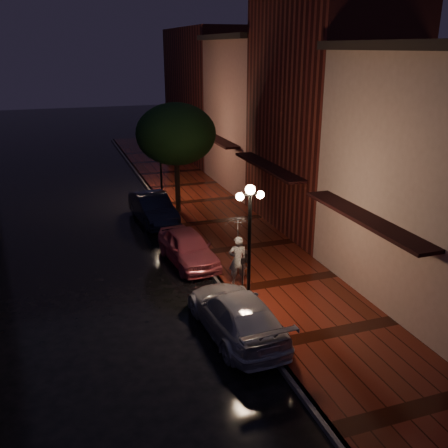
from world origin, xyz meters
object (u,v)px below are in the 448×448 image
object	(u,v)px
streetlamp_near	(249,239)
silver_car	(236,314)
street_tree	(176,136)
woman_with_umbrella	(238,240)
pink_car	(188,247)
navy_car	(153,208)
streetlamp_far	(160,156)
parking_meter	(243,271)

from	to	relation	value
streetlamp_near	silver_car	xyz separation A→B (m)	(-0.95, -1.36, -1.89)
street_tree	woman_with_umbrella	size ratio (longest dim) A/B	2.19
pink_car	navy_car	xyz separation A→B (m)	(-0.34, 5.64, 0.04)
streetlamp_near	silver_car	distance (m)	2.52
streetlamp_far	parking_meter	world-z (taller)	streetlamp_far
streetlamp_near	parking_meter	size ratio (longest dim) A/B	3.39
street_tree	woman_with_umbrella	distance (m)	9.56
pink_car	woman_with_umbrella	xyz separation A→B (m)	(1.20, -2.74, 1.20)
streetlamp_far	silver_car	xyz separation A→B (m)	(-0.95, -15.36, -1.89)
pink_car	silver_car	distance (m)	5.83
navy_car	pink_car	bearing A→B (deg)	-91.54
streetlamp_far	street_tree	world-z (taller)	street_tree
silver_car	woman_with_umbrella	world-z (taller)	woman_with_umbrella
silver_car	woman_with_umbrella	bearing A→B (deg)	-114.45
parking_meter	streetlamp_far	bearing A→B (deg)	75.62
silver_car	streetlamp_near	bearing A→B (deg)	-128.08
streetlamp_far	parking_meter	distance (m)	12.98
street_tree	navy_car	distance (m)	3.93
streetlamp_far	parking_meter	bearing A→B (deg)	-89.03
streetlamp_near	street_tree	world-z (taller)	street_tree
street_tree	pink_car	bearing A→B (deg)	-100.50
streetlamp_near	silver_car	world-z (taller)	streetlamp_near
navy_car	parking_meter	distance (m)	9.10
woman_with_umbrella	parking_meter	distance (m)	1.15
pink_car	silver_car	size ratio (longest dim) A/B	0.85
pink_car	streetlamp_near	bearing A→B (deg)	-83.40
pink_car	silver_car	bearing A→B (deg)	-95.40
streetlamp_far	silver_car	size ratio (longest dim) A/B	0.88
navy_car	woman_with_umbrella	distance (m)	8.60
pink_car	navy_car	world-z (taller)	navy_car
navy_car	silver_car	xyz separation A→B (m)	(0.34, -11.46, -0.04)
street_tree	woman_with_umbrella	bearing A→B (deg)	-90.03
pink_car	woman_with_umbrella	distance (m)	3.23
streetlamp_far	woman_with_umbrella	size ratio (longest dim) A/B	1.63
parking_meter	woman_with_umbrella	bearing A→B (deg)	71.18
streetlamp_far	navy_car	bearing A→B (deg)	-108.38
streetlamp_near	streetlamp_far	size ratio (longest dim) A/B	1.00
streetlamp_near	streetlamp_far	distance (m)	14.00
street_tree	parking_meter	bearing A→B (deg)	-90.24
navy_car	silver_car	distance (m)	11.47
silver_car	street_tree	bearing A→B (deg)	-98.74
pink_car	woman_with_umbrella	size ratio (longest dim) A/B	1.56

